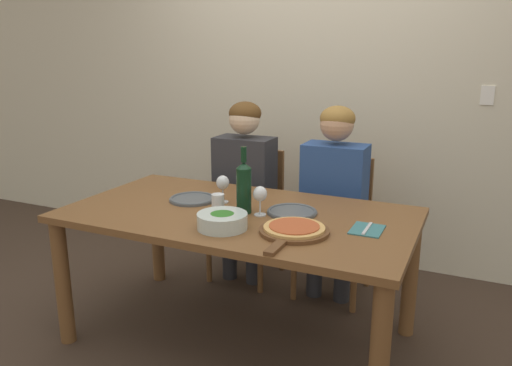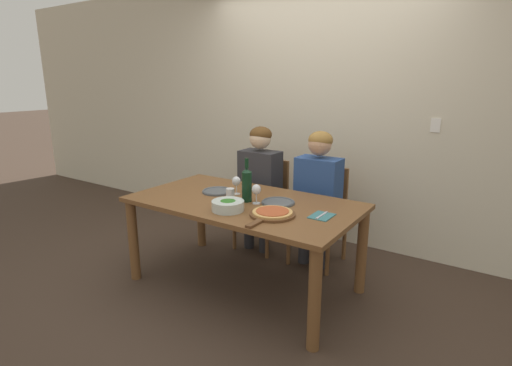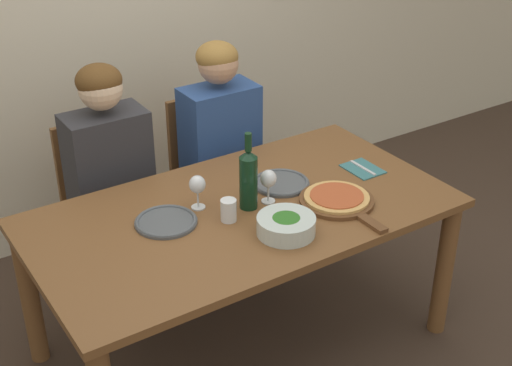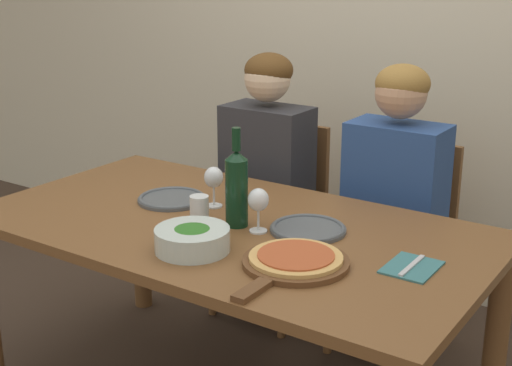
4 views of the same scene
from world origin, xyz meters
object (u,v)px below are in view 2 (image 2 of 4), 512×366
object	(u,v)px
wine_glass_right	(256,190)
chair_right	(321,211)
water_tumbler	(230,194)
chair_left	(265,200)
wine_glass_left	(236,182)
person_woman	(259,177)
fork_on_napkin	(322,216)
broccoli_bowl	(228,205)
dinner_plate_left	(217,191)
dinner_plate_right	(278,202)
wine_bottle	(247,184)
person_man	(317,187)
pizza_on_board	(272,214)

from	to	relation	value
wine_glass_right	chair_right	bearing A→B (deg)	77.27
wine_glass_right	water_tumbler	distance (m)	0.23
chair_left	wine_glass_left	world-z (taller)	wine_glass_left
chair_left	chair_right	size ratio (longest dim) A/B	1.00
person_woman	water_tumbler	xyz separation A→B (m)	(0.21, -0.73, 0.04)
chair_right	wine_glass_right	size ratio (longest dim) A/B	5.73
wine_glass_left	fork_on_napkin	bearing A→B (deg)	-7.90
chair_left	wine_glass_right	distance (m)	0.97
water_tumbler	chair_left	bearing A→B (deg)	104.12
fork_on_napkin	broccoli_bowl	bearing A→B (deg)	-157.76
dinner_plate_left	dinner_plate_right	distance (m)	0.58
wine_bottle	fork_on_napkin	distance (m)	0.64
chair_right	person_man	size ratio (longest dim) A/B	0.72
chair_left	wine_glass_left	distance (m)	0.78
pizza_on_board	water_tumbler	distance (m)	0.48
wine_glass_left	water_tumbler	size ratio (longest dim) A/B	1.61
dinner_plate_left	water_tumbler	size ratio (longest dim) A/B	2.71
person_woman	pizza_on_board	world-z (taller)	person_woman
wine_glass_left	wine_glass_right	bearing A→B (deg)	-23.42
person_man	wine_glass_right	xyz separation A→B (m)	(-0.18, -0.69, 0.10)
person_man	dinner_plate_left	xyz separation A→B (m)	(-0.63, -0.61, 0.01)
broccoli_bowl	water_tumbler	world-z (taller)	water_tumbler
fork_on_napkin	wine_bottle	bearing A→B (deg)	179.98
person_man	chair_left	bearing A→B (deg)	169.99
water_tumbler	dinner_plate_left	bearing A→B (deg)	152.48
person_man	wine_bottle	bearing A→B (deg)	-111.83
broccoli_bowl	wine_glass_left	distance (m)	0.42
person_man	wine_glass_left	xyz separation A→B (m)	(-0.46, -0.57, 0.10)
dinner_plate_left	chair_left	bearing A→B (deg)	88.76
person_man	dinner_plate_right	bearing A→B (deg)	-94.45
dinner_plate_left	dinner_plate_right	size ratio (longest dim) A/B	1.00
dinner_plate_right	water_tumbler	bearing A→B (deg)	-159.31
pizza_on_board	wine_glass_right	xyz separation A→B (m)	(-0.24, 0.17, 0.09)
chair_left	person_man	distance (m)	0.67
chair_right	pizza_on_board	distance (m)	1.01
person_woman	fork_on_napkin	distance (m)	1.18
person_man	dinner_plate_left	distance (m)	0.87
chair_left	person_man	bearing A→B (deg)	-10.01
person_woman	wine_glass_right	size ratio (longest dim) A/B	8.01
wine_glass_right	pizza_on_board	bearing A→B (deg)	-35.01
chair_right	person_man	world-z (taller)	person_man
person_man	fork_on_napkin	world-z (taller)	person_man
dinner_plate_right	broccoli_bowl	bearing A→B (deg)	-122.16
chair_left	broccoli_bowl	size ratio (longest dim) A/B	3.69
chair_right	person_woman	xyz separation A→B (m)	(-0.61, -0.11, 0.25)
broccoli_bowl	fork_on_napkin	distance (m)	0.67
person_man	water_tumbler	world-z (taller)	person_man
broccoli_bowl	dinner_plate_left	size ratio (longest dim) A/B	0.92
person_woman	broccoli_bowl	size ratio (longest dim) A/B	5.15
chair_right	wine_glass_left	size ratio (longest dim) A/B	5.73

